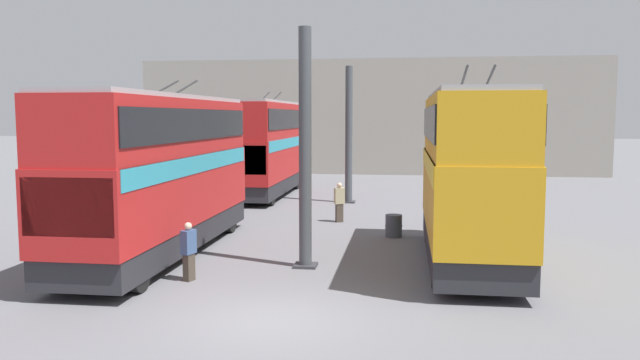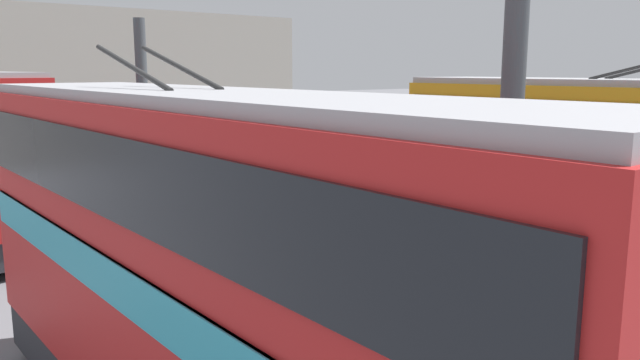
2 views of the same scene
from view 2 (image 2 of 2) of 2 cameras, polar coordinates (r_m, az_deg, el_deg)
depot_back_wall at (r=36.96m, az=-25.99°, el=7.60°), size 0.50×36.00×8.88m
support_column_near at (r=10.52m, az=16.74°, el=-1.35°), size 0.67×0.67×7.05m
support_column_far at (r=21.70m, az=-15.77°, el=4.42°), size 0.67×0.67×7.05m
bus_left_far at (r=15.26m, az=23.51°, el=0.00°), size 9.02×2.54×5.82m
bus_right_near at (r=8.08m, az=-9.71°, el=-7.88°), size 11.38×2.54×5.77m
person_aisle_midway at (r=16.93m, az=-6.56°, el=-5.45°), size 0.39×0.48×1.69m
oil_drum at (r=16.27m, az=6.37°, el=-7.85°), size 0.65×0.65×0.83m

